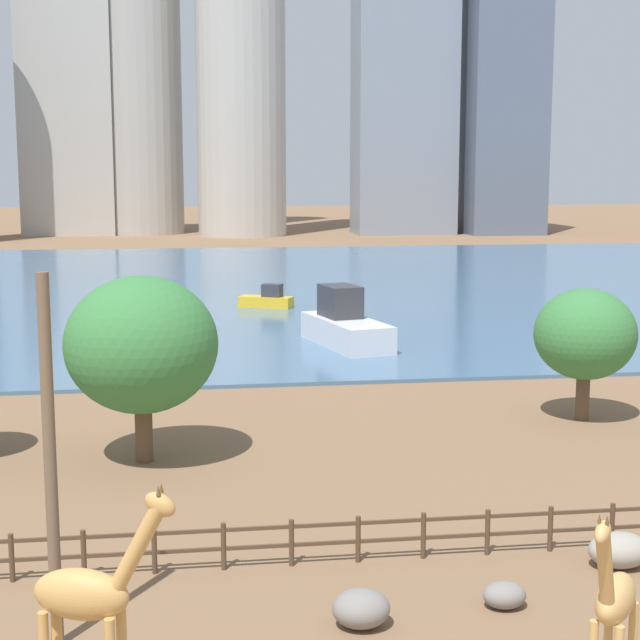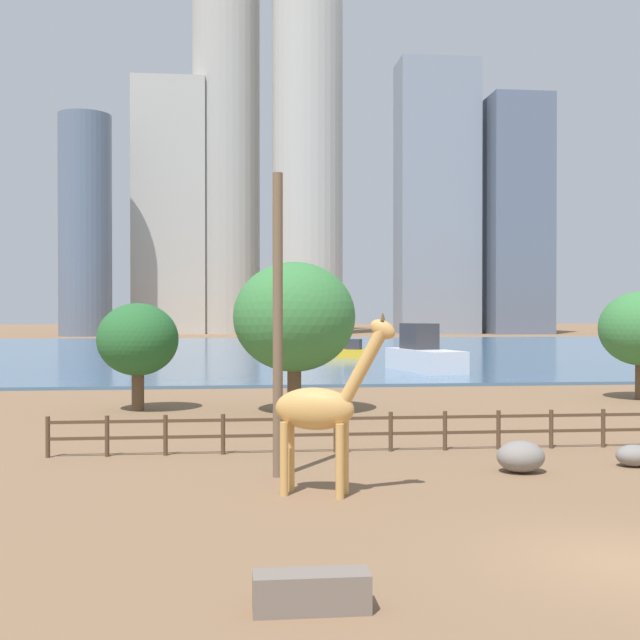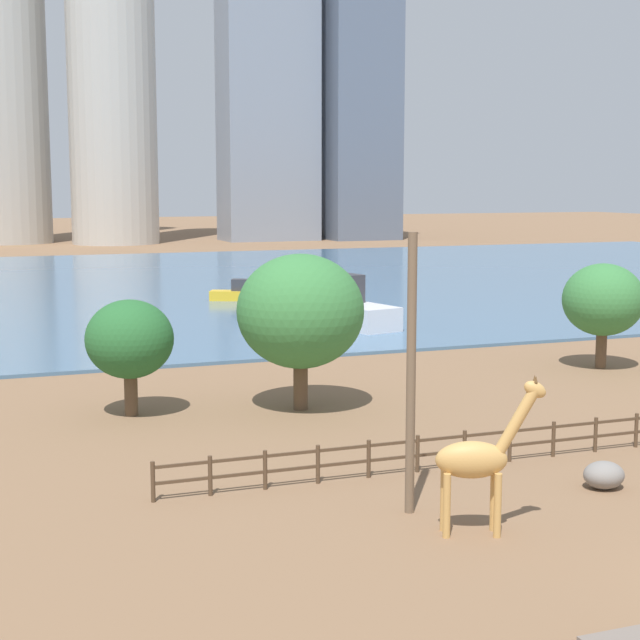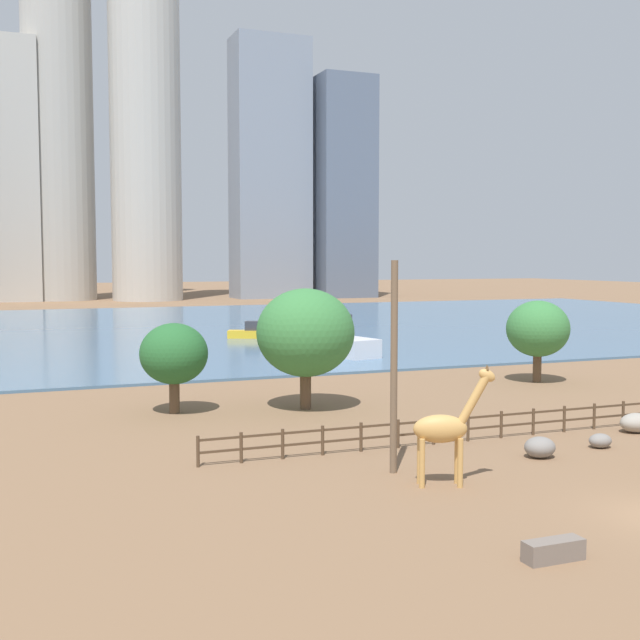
# 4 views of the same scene
# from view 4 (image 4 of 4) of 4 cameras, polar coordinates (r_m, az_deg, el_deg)

# --- Properties ---
(ground_plane) EXTENTS (400.00, 400.00, 0.00)m
(ground_plane) POSITION_cam_4_polar(r_m,az_deg,el_deg) (102.17, -9.99, -0.49)
(ground_plane) COLOR brown
(harbor_water) EXTENTS (180.00, 86.00, 0.20)m
(harbor_water) POSITION_cam_4_polar(r_m,az_deg,el_deg) (99.23, -9.65, -0.57)
(harbor_water) COLOR #476B8C
(harbor_water) RESTS_ON ground
(giraffe_tall) EXTENTS (3.15, 1.60, 4.58)m
(giraffe_tall) POSITION_cam_4_polar(r_m,az_deg,el_deg) (30.58, 8.89, -7.63)
(giraffe_tall) COLOR tan
(giraffe_tall) RESTS_ON ground
(utility_pole) EXTENTS (0.28, 0.28, 8.45)m
(utility_pole) POSITION_cam_4_polar(r_m,az_deg,el_deg) (31.79, 5.28, -3.38)
(utility_pole) COLOR brown
(utility_pole) RESTS_ON ground
(boulder_near_fence) EXTENTS (1.70, 1.27, 0.95)m
(boulder_near_fence) POSITION_cam_4_polar(r_m,az_deg,el_deg) (42.57, 21.56, -6.81)
(boulder_near_fence) COLOR gray
(boulder_near_fence) RESTS_ON ground
(boulder_by_pole) EXTENTS (1.07, 0.86, 0.65)m
(boulder_by_pole) POSITION_cam_4_polar(r_m,az_deg,el_deg) (38.63, 19.31, -8.10)
(boulder_by_pole) COLOR gray
(boulder_by_pole) RESTS_ON ground
(boulder_small) EXTENTS (1.37, 1.20, 0.90)m
(boulder_small) POSITION_cam_4_polar(r_m,az_deg,el_deg) (35.99, 15.37, -8.72)
(boulder_small) COLOR gray
(boulder_small) RESTS_ON ground
(feeding_trough) EXTENTS (1.80, 0.60, 0.60)m
(feeding_trough) POSITION_cam_4_polar(r_m,az_deg,el_deg) (24.39, 16.27, -15.45)
(feeding_trough) COLOR #72665B
(feeding_trough) RESTS_ON ground
(enclosure_fence) EXTENTS (26.12, 0.14, 1.30)m
(enclosure_fence) POSITION_cam_4_polar(r_m,az_deg,el_deg) (38.37, 10.63, -7.36)
(enclosure_fence) COLOR #4C3826
(enclosure_fence) RESTS_ON ground
(tree_left_large) EXTENTS (3.74, 3.74, 5.00)m
(tree_left_large) POSITION_cam_4_polar(r_m,az_deg,el_deg) (44.76, -10.35, -2.41)
(tree_left_large) COLOR brown
(tree_left_large) RESTS_ON ground
(tree_center_broad) EXTENTS (4.31, 4.31, 5.66)m
(tree_center_broad) POSITION_cam_4_polar(r_m,az_deg,el_deg) (57.14, 15.24, -0.62)
(tree_center_broad) COLOR brown
(tree_center_broad) RESTS_ON ground
(tree_right_tall) EXTENTS (5.54, 5.54, 6.86)m
(tree_right_tall) POSITION_cam_4_polar(r_m,az_deg,el_deg) (45.13, -1.04, -0.93)
(tree_right_tall) COLOR brown
(tree_right_tall) RESTS_ON ground
(boat_ferry) EXTENTS (4.31, 3.06, 1.79)m
(boat_ferry) POSITION_cam_4_polar(r_m,az_deg,el_deg) (84.71, -5.10, -0.88)
(boat_ferry) COLOR gold
(boat_ferry) RESTS_ON harbor_water
(boat_sailboat) EXTENTS (4.62, 8.42, 3.51)m
(boat_sailboat) POSITION_cam_4_polar(r_m,az_deg,el_deg) (69.69, 1.34, -1.51)
(boat_sailboat) COLOR silver
(boat_sailboat) RESTS_ON harbor_water
(skyline_tower_needle) EXTENTS (14.08, 14.08, 109.44)m
(skyline_tower_needle) POSITION_cam_4_polar(r_m,az_deg,el_deg) (182.16, -18.25, 18.83)
(skyline_tower_needle) COLOR #ADA89E
(skyline_tower_needle) RESTS_ON ground
(skyline_block_central) EXTENTS (16.40, 9.53, 56.12)m
(skyline_block_central) POSITION_cam_4_polar(r_m,az_deg,el_deg) (178.07, -3.57, 10.64)
(skyline_block_central) COLOR gray
(skyline_block_central) RESTS_ON ground
(skyline_tower_glass) EXTENTS (14.35, 14.35, 96.73)m
(skyline_tower_glass) POSITION_cam_4_polar(r_m,az_deg,el_deg) (174.75, -12.39, 17.43)
(skyline_tower_glass) COLOR #B7B2A8
(skyline_tower_glass) RESTS_ON ground
(skyline_block_left) EXTENTS (12.44, 13.17, 48.68)m
(skyline_block_left) POSITION_cam_4_polar(r_m,az_deg,el_deg) (182.01, 1.52, 9.34)
(skyline_block_left) COLOR slate
(skyline_block_left) RESTS_ON ground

